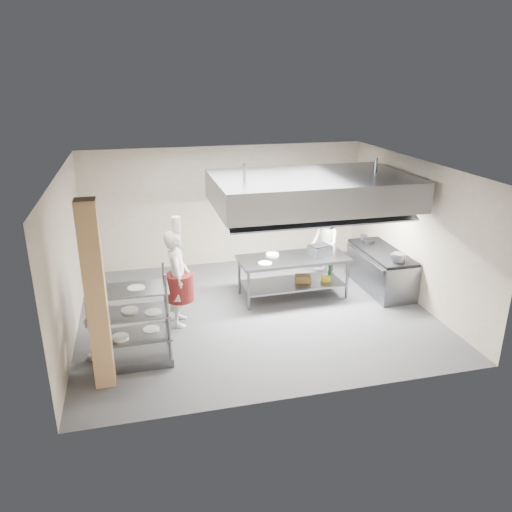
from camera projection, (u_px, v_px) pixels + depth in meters
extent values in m
plane|color=#38383A|center=(254.00, 311.00, 10.35)|extent=(7.00, 7.00, 0.00)
plane|color=silver|center=(254.00, 167.00, 9.32)|extent=(7.00, 7.00, 0.00)
plane|color=gray|center=(226.00, 206.00, 12.57)|extent=(7.00, 0.00, 7.00)
plane|color=gray|center=(67.00, 258.00, 9.04)|extent=(0.00, 6.00, 6.00)
plane|color=gray|center=(414.00, 230.00, 10.62)|extent=(0.00, 6.00, 6.00)
cube|color=tan|center=(96.00, 297.00, 7.45)|extent=(0.30, 0.30, 3.00)
cube|color=slate|center=(311.00, 190.00, 10.18)|extent=(4.00, 2.50, 0.60)
cube|color=white|center=(269.00, 208.00, 10.09)|extent=(1.60, 0.12, 0.04)
cube|color=white|center=(351.00, 203.00, 10.49)|extent=(1.60, 0.12, 0.04)
cube|color=slate|center=(296.00, 203.00, 12.83)|extent=(1.50, 0.28, 0.04)
cube|color=slate|center=(293.00, 259.00, 10.77)|extent=(2.40, 1.05, 0.06)
cube|color=slate|center=(293.00, 283.00, 10.97)|extent=(2.20, 0.94, 0.04)
cube|color=gray|center=(380.00, 271.00, 11.35)|extent=(0.80, 2.00, 0.84)
cube|color=black|center=(382.00, 252.00, 11.20)|extent=(0.78, 1.96, 0.06)
imported|color=silver|center=(178.00, 278.00, 9.55)|extent=(0.53, 0.74, 1.91)
imported|color=white|center=(324.00, 244.00, 11.91)|extent=(0.64, 0.80, 1.61)
imported|color=white|center=(97.00, 310.00, 8.43)|extent=(0.69, 1.11, 1.77)
cube|color=slate|center=(320.00, 251.00, 10.84)|extent=(0.52, 0.45, 0.22)
cube|color=olive|center=(303.00, 279.00, 10.98)|extent=(0.39, 0.31, 0.15)
cylinder|color=slate|center=(399.00, 258.00, 10.49)|extent=(0.28, 0.28, 0.19)
cylinder|color=silver|center=(137.00, 334.00, 8.36)|extent=(0.28, 0.28, 0.05)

